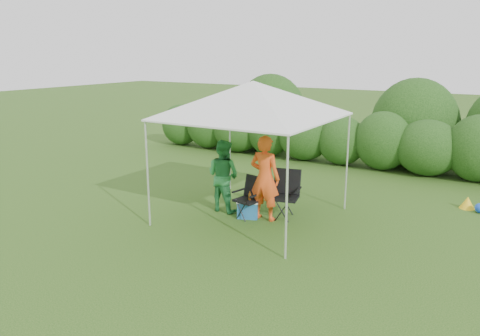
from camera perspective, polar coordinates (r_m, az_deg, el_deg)
The scene contains 10 objects.
ground at distance 9.52m, azimuth -0.02°, elevation -6.83°, with size 70.00×70.00×0.00m, color #395F1D.
hedge at distance 14.59m, azimuth 12.32°, elevation 3.56°, with size 13.89×1.53×1.80m.
canopy at distance 9.37m, azimuth 1.58°, elevation 8.35°, with size 3.10×3.10×2.83m.
chair_right at distance 9.81m, azimuth 5.58°, elevation -2.76°, with size 0.71×0.67×1.00m.
chair_left at distance 9.76m, azimuth 1.25°, elevation -3.25°, with size 0.61×0.57×0.87m.
man at distance 9.53m, azimuth 3.04°, elevation -1.22°, with size 0.64×0.42×1.77m, color #FC531C.
woman at distance 10.10m, azimuth -2.06°, elevation -0.92°, with size 0.76×0.59×1.57m, color #2D8A45.
cooler at distance 9.82m, azimuth 1.01°, elevation -5.01°, with size 0.53×0.46×0.37m.
bottle at distance 9.66m, azimuth 1.20°, elevation -3.49°, with size 0.06×0.06×0.22m, color #592D0C.
lawn_toy at distance 11.49m, azimuth 26.30°, elevation -3.96°, with size 0.54×0.45×0.27m.
Camera 1 is at (4.61, -7.60, 3.38)m, focal length 35.00 mm.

